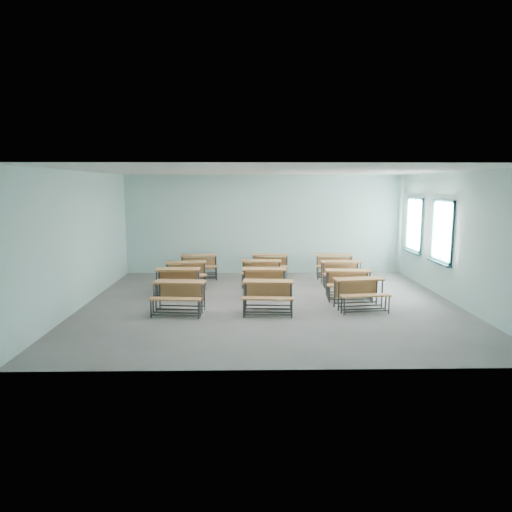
% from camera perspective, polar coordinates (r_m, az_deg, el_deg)
% --- Properties ---
extents(room, '(9.04, 8.04, 3.24)m').
position_cam_1_polar(room, '(10.92, 2.28, 2.17)').
color(room, gray).
rests_on(room, ground).
extents(desk_unit_r0c0, '(1.21, 0.87, 0.72)m').
position_cam_1_polar(desk_unit_r0c0, '(10.46, -9.58, -4.48)').
color(desk_unit_r0c0, '#B17240').
rests_on(desk_unit_r0c0, ground).
extents(desk_unit_r0c1, '(1.19, 0.84, 0.72)m').
position_cam_1_polar(desk_unit_r0c1, '(10.36, 1.53, -4.48)').
color(desk_unit_r0c1, '#B17240').
rests_on(desk_unit_r0c1, ground).
extents(desk_unit_r0c2, '(1.23, 0.91, 0.72)m').
position_cam_1_polar(desk_unit_r0c2, '(10.88, 12.86, -4.05)').
color(desk_unit_r0c2, '#B17240').
rests_on(desk_unit_r0c2, ground).
extents(desk_unit_r1c0, '(1.15, 0.78, 0.72)m').
position_cam_1_polar(desk_unit_r1c0, '(12.04, -9.81, -2.72)').
color(desk_unit_r1c0, '#B17240').
rests_on(desk_unit_r1c0, ground).
extents(desk_unit_r1c1, '(1.16, 0.79, 0.72)m').
position_cam_1_polar(desk_unit_r1c1, '(11.87, 1.06, -2.75)').
color(desk_unit_r1c1, '#B17240').
rests_on(desk_unit_r1c1, ground).
extents(desk_unit_r1c2, '(1.19, 0.84, 0.72)m').
position_cam_1_polar(desk_unit_r1c2, '(11.87, 11.49, -2.93)').
color(desk_unit_r1c2, '#B17240').
rests_on(desk_unit_r1c2, ground).
extents(desk_unit_r2c0, '(1.23, 0.91, 0.72)m').
position_cam_1_polar(desk_unit_r2c0, '(13.03, -8.75, -1.80)').
color(desk_unit_r2c0, '#B17240').
rests_on(desk_unit_r2c0, ground).
extents(desk_unit_r2c1, '(1.18, 0.81, 0.72)m').
position_cam_1_polar(desk_unit_r2c1, '(13.13, 0.68, -1.62)').
color(desk_unit_r2c1, '#B17240').
rests_on(desk_unit_r2c1, ground).
extents(desk_unit_r2c2, '(1.16, 0.79, 0.72)m').
position_cam_1_polar(desk_unit_r2c2, '(13.24, 10.66, -1.68)').
color(desk_unit_r2c2, '#B17240').
rests_on(desk_unit_r2c2, ground).
extents(desk_unit_r3c0, '(1.22, 0.88, 0.72)m').
position_cam_1_polar(desk_unit_r3c0, '(14.30, -7.14, -0.82)').
color(desk_unit_r3c0, '#B17240').
rests_on(desk_unit_r3c0, ground).
extents(desk_unit_r3c1, '(1.24, 0.92, 0.72)m').
position_cam_1_polar(desk_unit_r3c1, '(14.28, 1.75, -0.77)').
color(desk_unit_r3c1, '#B17240').
rests_on(desk_unit_r3c1, ground).
extents(desk_unit_r3c2, '(1.22, 0.89, 0.72)m').
position_cam_1_polar(desk_unit_r3c2, '(14.46, 9.77, -0.77)').
color(desk_unit_r3c2, '#B17240').
rests_on(desk_unit_r3c2, ground).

